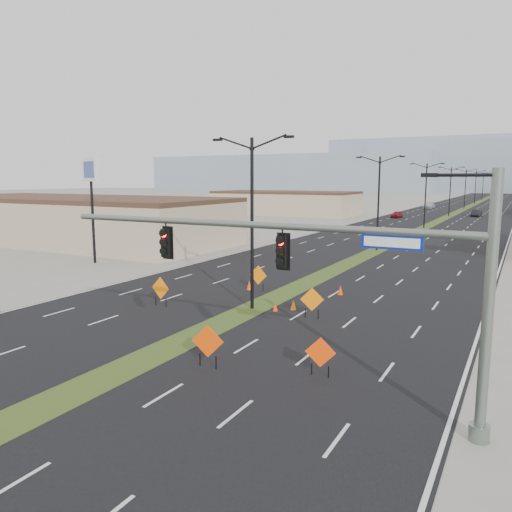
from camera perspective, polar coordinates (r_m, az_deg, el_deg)
The scene contains 28 objects.
ground at distance 20.73m, azimuth -17.13°, elevation -13.37°, with size 600.00×600.00×0.00m, color gray.
road_surface at distance 114.39m, azimuth 21.42°, elevation 4.38°, with size 25.00×400.00×0.02m, color black.
median_strip at distance 114.39m, azimuth 21.42°, elevation 4.38°, with size 2.00×400.00×0.04m, color #364D1B.
building_sw_near at distance 65.54m, azimuth -20.08°, elevation 3.76°, with size 40.00×16.00×5.00m, color tan.
building_sw_far at distance 108.62m, azimuth 3.38°, elevation 5.96°, with size 30.00×14.00×4.50m, color tan.
mesa_west at distance 322.43m, azimuth 3.92°, elevation 9.42°, with size 180.00×50.00×22.00m, color #8593A5.
mesa_backdrop at distance 336.26m, azimuth 21.21°, elevation 9.68°, with size 140.00×50.00×32.00m, color #8593A5.
signal_mast at distance 16.45m, azimuth 8.86°, elevation -1.45°, with size 16.30×0.60×8.00m.
streetlight_0 at distance 28.95m, azimuth -0.46°, elevation 4.32°, with size 5.15×0.24×10.02m.
streetlight_1 at distance 55.12m, azimuth 13.82°, elevation 6.22°, with size 5.15×0.24×10.02m.
streetlight_2 at distance 82.49m, azimuth 18.81°, elevation 6.80°, with size 5.15×0.24×10.02m.
streetlight_3 at distance 110.18m, azimuth 21.31°, elevation 7.07°, with size 5.15×0.24×10.02m.
streetlight_4 at distance 138.00m, azimuth 22.81°, elevation 7.22°, with size 5.15×0.24×10.02m.
streetlight_5 at distance 165.88m, azimuth 23.80°, elevation 7.32°, with size 5.15×0.24×10.02m.
streetlight_6 at distance 193.79m, azimuth 24.51°, elevation 7.39°, with size 5.15×0.24×10.02m.
car_left at distance 102.85m, azimuth 15.80°, elevation 4.59°, with size 1.54×3.84×1.31m, color maroon.
car_mid at distance 111.58m, azimuth 23.88°, elevation 4.50°, with size 1.50×4.29×1.41m, color black.
car_far at distance 136.88m, azimuth 19.18°, elevation 5.48°, with size 2.26×5.56×1.61m, color #B3B7BD.
construction_sign_1 at distance 30.84m, azimuth -10.86°, elevation -3.74°, with size 1.35×0.17×1.81m.
construction_sign_2 at distance 34.42m, azimuth 0.25°, elevation -2.30°, with size 1.33×0.11×1.77m.
construction_sign_3 at distance 20.76m, azimuth -5.55°, elevation -9.82°, with size 1.32×0.39×1.81m.
construction_sign_4 at distance 27.85m, azimuth 6.42°, elevation -5.08°, with size 1.22×0.55×1.74m.
construction_sign_5 at distance 19.97m, azimuth 7.37°, elevation -11.01°, with size 1.18×0.33×1.61m.
cone_0 at distance 29.72m, azimuth 4.30°, elevation -5.60°, with size 0.36×0.36×0.60m, color orange.
cone_1 at distance 29.36m, azimuth 2.21°, elevation -5.83°, with size 0.32×0.32×0.53m, color #F33705.
cone_2 at distance 33.86m, azimuth 9.62°, elevation -3.86°, with size 0.39×0.39×0.65m, color #EC3704.
cone_3 at distance 34.83m, azimuth -0.77°, elevation -3.38°, with size 0.39×0.39×0.65m, color #DD4C04.
pole_sign_west at distance 47.70m, azimuth -18.37°, elevation 8.49°, with size 2.98×1.57×9.53m.
Camera 1 is at (13.94, -13.28, 7.70)m, focal length 35.00 mm.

